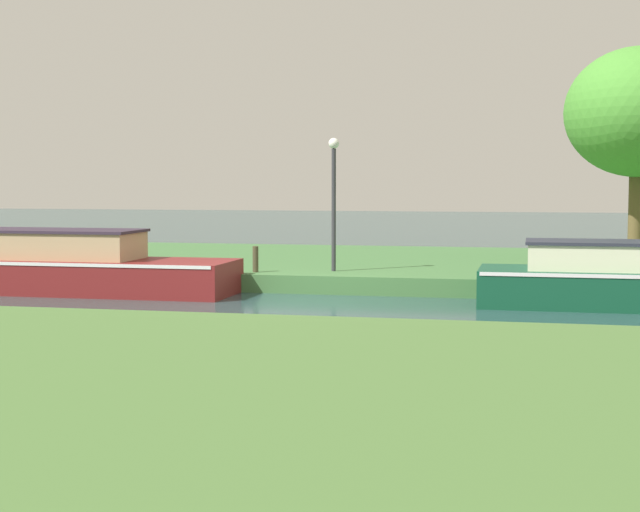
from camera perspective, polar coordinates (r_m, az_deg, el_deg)
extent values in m
plane|color=#274446|center=(18.94, -2.01, -2.97)|extent=(120.00, 120.00, 0.00)
cube|color=#406E3A|center=(25.72, 1.94, -0.56)|extent=(72.00, 10.00, 0.40)
cube|color=#476C33|center=(10.57, -14.55, -7.94)|extent=(72.00, 10.00, 0.40)
cube|color=maroon|center=(22.03, -15.27, -1.11)|extent=(7.99, 1.96, 0.74)
cube|color=silver|center=(22.01, -15.29, -0.25)|extent=(7.83, 1.99, 0.07)
cube|color=tan|center=(22.18, -16.24, 0.63)|extent=(4.50, 1.49, 0.59)
cube|color=#312434|center=(22.16, -16.26, 1.46)|extent=(4.60, 1.57, 0.06)
cube|color=#11462D|center=(19.55, 17.27, -1.86)|extent=(5.37, 1.85, 0.73)
cube|color=silver|center=(19.52, 17.30, -0.91)|extent=(5.27, 1.88, 0.07)
cube|color=beige|center=(19.51, 17.67, -0.07)|extent=(3.72, 1.40, 0.50)
cube|color=#282A36|center=(19.49, 17.69, 0.75)|extent=(3.82, 1.48, 0.06)
cylinder|color=brown|center=(26.47, 18.13, 2.93)|extent=(0.36, 0.36, 2.90)
ellipsoid|color=#499233|center=(26.37, 18.29, 8.07)|extent=(3.76, 4.70, 3.33)
cylinder|color=#333338|center=(21.88, 0.82, 2.73)|extent=(0.10, 0.10, 2.77)
sphere|color=white|center=(21.89, 0.82, 6.67)|extent=(0.24, 0.24, 0.24)
cylinder|color=#54312A|center=(20.92, 18.08, -0.42)|extent=(0.15, 0.15, 0.70)
cylinder|color=#433D27|center=(21.72, -3.83, -0.19)|extent=(0.13, 0.13, 0.58)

